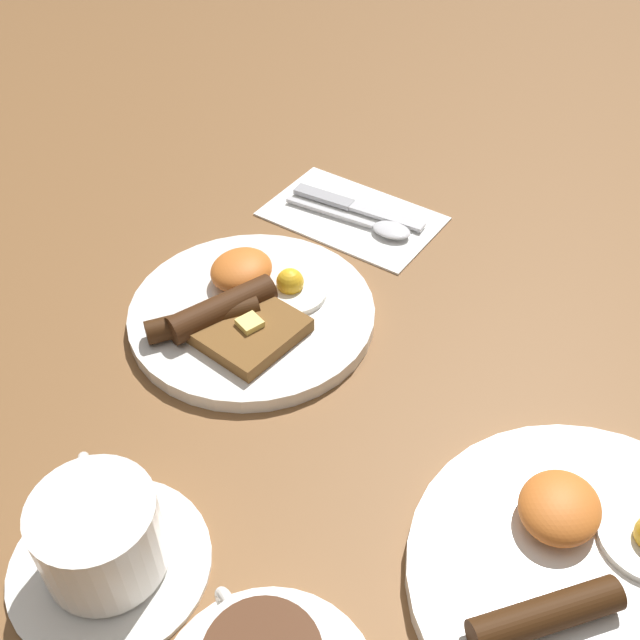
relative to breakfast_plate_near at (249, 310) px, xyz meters
name	(u,v)px	position (x,y,z in m)	size (l,w,h in m)	color
ground_plane	(253,320)	(0.00, 0.00, -0.01)	(3.00, 3.00, 0.00)	brown
breakfast_plate_near	(249,310)	(0.00, 0.00, 0.00)	(0.24, 0.24, 0.04)	white
breakfast_plate_far	(595,575)	(0.08, 0.37, 0.00)	(0.27, 0.27, 0.04)	white
teacup_near	(102,541)	(0.26, 0.08, 0.02)	(0.15, 0.15, 0.07)	white
napkin	(352,216)	(-0.20, -0.01, -0.01)	(0.12, 0.19, 0.01)	white
knife	(351,205)	(-0.21, -0.02, -0.01)	(0.03, 0.16, 0.01)	silver
spoon	(377,226)	(-0.19, 0.03, 0.00)	(0.03, 0.16, 0.01)	silver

